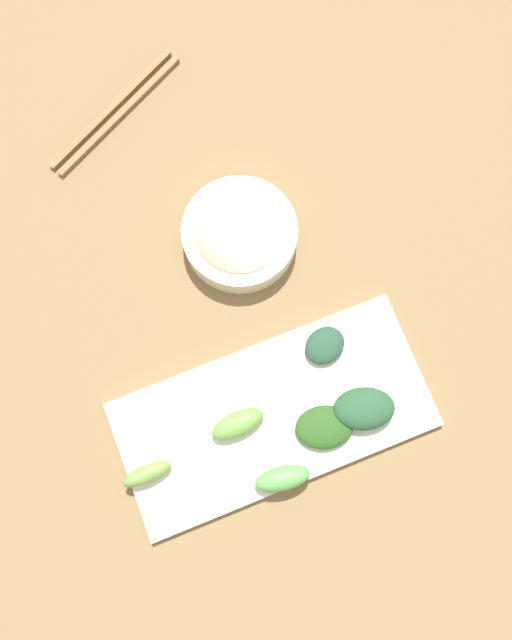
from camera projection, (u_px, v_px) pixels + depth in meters
The scene contains 10 objects.
tabletop at pixel (258, 320), 0.89m from camera, with size 2.10×2.10×0.02m, color olive.
sauce_bowl at pixel (240, 234), 0.88m from camera, with size 0.15×0.15×0.04m.
serving_plate at pixel (273, 415), 0.84m from camera, with size 0.18×0.38×0.01m, color silver.
broccoli_leafy_0 at pixel (325, 345), 0.85m from camera, with size 0.04×0.05×0.02m, color #254835.
broccoli_leafy_1 at pixel (324, 427), 0.83m from camera, with size 0.05×0.07×0.02m, color #29521D.
broccoli_stalk_2 at pixel (283, 478), 0.81m from camera, with size 0.03×0.07×0.03m, color #5DA953.
broccoli_stalk_3 at pixel (147, 474), 0.81m from camera, with size 0.02×0.06×0.03m, color #719F49.
broccoli_leafy_4 at pixel (364, 409), 0.83m from camera, with size 0.05×0.07×0.03m, color #275031.
broccoli_stalk_5 at pixel (238, 424), 0.82m from camera, with size 0.03×0.07×0.03m, color #689F45.
chopsticks at pixel (116, 112), 0.93m from camera, with size 0.13×0.22×0.01m.
Camera 1 is at (0.17, -0.07, 0.88)m, focal length 38.54 mm.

